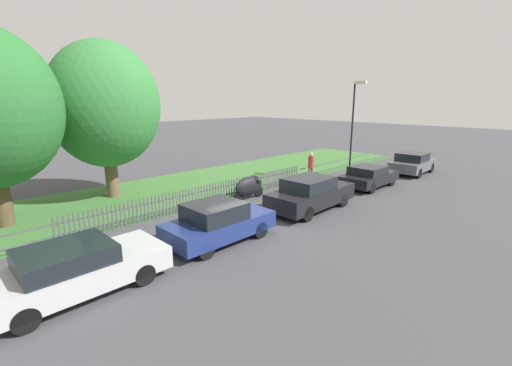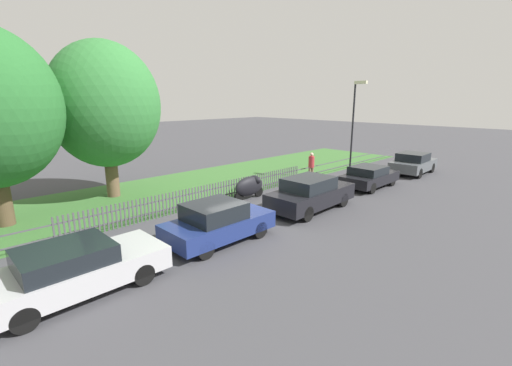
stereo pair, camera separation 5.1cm
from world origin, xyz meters
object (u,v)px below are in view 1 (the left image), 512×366
Objects in this scene: parked_car_white_van at (369,176)px; street_lamp at (354,119)px; parked_car_navy_estate at (218,222)px; pedestrian_near_fence at (311,165)px; parked_car_black_saloon at (75,269)px; parked_car_red_compact at (311,193)px; covered_motorcycle at (250,186)px; parked_car_grey_coupe at (413,163)px; tree_mid_park at (105,105)px.

street_lamp is (1.14, 1.79, 3.06)m from parked_car_white_van.
pedestrian_near_fence reaches higher than parked_car_navy_estate.
parked_car_red_compact is (9.85, -0.06, 0.09)m from parked_car_black_saloon.
pedestrian_near_fence reaches higher than parked_car_white_van.
covered_motorcycle is at bearing 34.22° from parked_car_navy_estate.
parked_car_navy_estate is at bearing -171.35° from street_lamp.
parked_car_grey_coupe is at bearing -14.36° from covered_motorcycle.
parked_car_black_saloon is at bearing -164.69° from pedestrian_near_fence.
parked_car_grey_coupe is at bearing -3.14° from parked_car_white_van.
parked_car_black_saloon is at bearing -179.51° from parked_car_navy_estate.
parked_car_red_compact is (5.18, -0.13, 0.06)m from parked_car_navy_estate.
tree_mid_park is at bearing 143.05° from parked_car_white_van.
parked_car_black_saloon is at bearing -179.81° from parked_car_white_van.
tree_mid_park is 4.37× the size of pedestrian_near_fence.
tree_mid_park is 13.89m from street_lamp.
parked_car_red_compact is 1.13× the size of parked_car_grey_coupe.
pedestrian_near_fence is (-1.05, 3.25, 0.35)m from parked_car_white_van.
parked_car_white_van is at bearing 0.36° from parked_car_red_compact.
parked_car_red_compact is at bearing -163.99° from street_lamp.
parked_car_navy_estate is at bearing -159.20° from pedestrian_near_fence.
parked_car_white_van is at bearing -69.75° from pedestrian_near_fence.
pedestrian_near_fence reaches higher than parked_car_black_saloon.
tree_mid_park reaches higher than parked_car_white_van.
parked_car_navy_estate is 9.19m from tree_mid_park.
parked_car_black_saloon is 9.85m from parked_car_red_compact.
parked_car_black_saloon is 2.41× the size of covered_motorcycle.
parked_car_grey_coupe reaches higher than parked_car_white_van.
street_lamp is (11.99, 1.82, 2.99)m from parked_car_navy_estate.
parked_car_red_compact is 7.67m from street_lamp.
parked_car_grey_coupe is 0.53× the size of tree_mid_park.
pedestrian_near_fence is 0.29× the size of street_lamp.
parked_car_grey_coupe is at bearing -26.09° from pedestrian_near_fence.
parked_car_white_van is 7.11m from covered_motorcycle.
pedestrian_near_fence reaches higher than parked_car_grey_coupe.
parked_car_black_saloon is 15.53m from parked_car_white_van.
street_lamp reaches higher than pedestrian_near_fence.
covered_motorcycle is 0.24× the size of tree_mid_park.
tree_mid_park is at bearing 155.61° from pedestrian_near_fence.
parked_car_black_saloon is 10.26m from tree_mid_park.
parked_car_white_van is 2.22× the size of pedestrian_near_fence.
street_lamp is at bearing 8.31° from parked_car_navy_estate.
tree_mid_park is (-11.11, 8.30, 3.94)m from parked_car_white_van.
parked_car_black_saloon is 2.55× the size of pedestrian_near_fence.
pedestrian_near_fence is at bearing 12.26° from parked_car_black_saloon.
parked_car_black_saloon is 21.02m from parked_car_grey_coupe.
parked_car_red_compact is 0.60× the size of tree_mid_park.
tree_mid_park is (-16.60, 8.58, 3.85)m from parked_car_grey_coupe.
parked_car_white_van is (15.53, 0.10, -0.04)m from parked_car_black_saloon.
tree_mid_park is (-4.66, 5.29, 3.90)m from covered_motorcycle.
pedestrian_near_fence is at bearing 146.35° from street_lamp.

